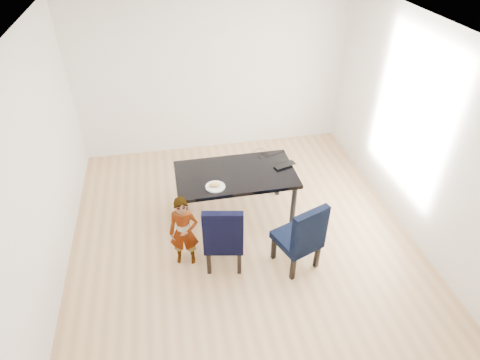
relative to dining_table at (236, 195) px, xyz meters
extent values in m
cube|color=tan|center=(0.00, -0.50, -0.38)|extent=(4.50, 5.00, 0.01)
cube|color=white|center=(0.00, -0.50, 2.33)|extent=(4.50, 5.00, 0.01)
cube|color=white|center=(0.00, 2.00, 0.98)|extent=(4.50, 0.01, 2.70)
cube|color=silver|center=(0.00, -3.00, 0.98)|extent=(4.50, 0.01, 2.70)
cube|color=silver|center=(-2.25, -0.50, 0.98)|extent=(0.01, 5.00, 2.70)
cube|color=silver|center=(2.25, -0.50, 0.98)|extent=(0.01, 5.00, 2.70)
cube|color=black|center=(0.00, 0.00, 0.00)|extent=(1.60, 0.90, 0.75)
cube|color=black|center=(-0.30, -0.83, 0.11)|extent=(0.55, 0.56, 0.97)
cube|color=black|center=(0.55, -1.02, 0.11)|extent=(0.61, 0.62, 0.98)
imported|color=orange|center=(-0.77, -0.72, 0.12)|extent=(0.39, 0.30, 0.98)
cylinder|color=white|center=(-0.31, -0.26, 0.38)|extent=(0.27, 0.27, 0.01)
ellipsoid|color=#C49346|center=(-0.32, -0.26, 0.42)|extent=(0.16, 0.10, 0.06)
imported|color=black|center=(0.68, 0.08, 0.39)|extent=(0.35, 0.27, 0.02)
torus|color=black|center=(0.47, 0.33, 0.38)|extent=(0.17, 0.17, 0.01)
camera|label=1|loc=(-0.80, -4.30, 3.46)|focal=30.00mm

